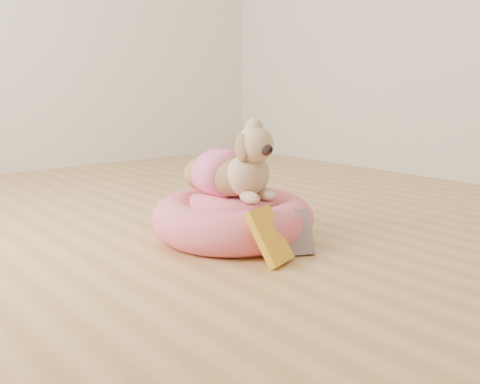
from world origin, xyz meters
TOP-DOWN VIEW (x-y plane):
  - floor at (0.00, 0.00)m, footprint 4.50×4.50m
  - pet_bed at (-0.08, -0.19)m, footprint 0.72×0.72m
  - dog at (-0.06, -0.17)m, footprint 0.35×0.50m
  - book_yellow at (-0.18, -0.54)m, footprint 0.19×0.18m
  - book_white at (-0.02, -0.52)m, footprint 0.16×0.15m

SIDE VIEW (x-z plane):
  - floor at x=0.00m, z-range 0.00..0.00m
  - book_white at x=-0.02m, z-range 0.00..0.17m
  - pet_bed at x=-0.08m, z-range 0.00..0.18m
  - book_yellow at x=-0.18m, z-range 0.00..0.21m
  - dog at x=-0.06m, z-range 0.18..0.54m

